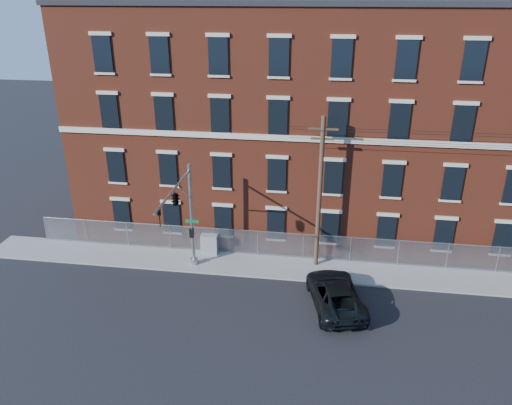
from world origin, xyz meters
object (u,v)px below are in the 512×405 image
object	(u,v)px
pickup_truck	(335,294)
utility_cabinet	(209,244)
traffic_signal_mast	(180,205)
utility_pole_near	(320,191)

from	to	relation	value
pickup_truck	utility_cabinet	xyz separation A→B (m)	(-8.54, 4.74, 0.03)
utility_cabinet	traffic_signal_mast	bearing A→B (deg)	-100.63
pickup_truck	utility_cabinet	distance (m)	9.77
traffic_signal_mast	pickup_truck	distance (m)	10.36
pickup_truck	utility_pole_near	bearing A→B (deg)	-87.38
traffic_signal_mast	utility_pole_near	world-z (taller)	utility_pole_near
utility_pole_near	utility_cabinet	xyz separation A→B (m)	(-7.31, 0.40, -4.51)
pickup_truck	utility_cabinet	world-z (taller)	pickup_truck
utility_pole_near	pickup_truck	size ratio (longest dim) A/B	1.74
traffic_signal_mast	utility_pole_near	size ratio (longest dim) A/B	0.70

